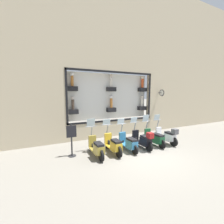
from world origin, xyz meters
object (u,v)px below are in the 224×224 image
Objects in this scene: scooter_black_2 at (143,140)px; scooter_yellow_4 at (113,145)px; scooter_white_0 at (167,136)px; scooter_green_1 at (155,138)px; shop_sign_post at (72,139)px; scooter_teal_3 at (129,143)px; scooter_olive_5 at (97,147)px.

scooter_black_2 is 1.00× the size of scooter_yellow_4.
scooter_white_0 is 1.00× the size of scooter_yellow_4.
scooter_white_0 is 1.00× the size of scooter_green_1.
scooter_green_1 reaches higher than shop_sign_post.
scooter_teal_3 is (0.06, 0.86, -0.05)m from scooter_black_2.
shop_sign_post is at bearing 61.96° from scooter_olive_5.
scooter_green_1 reaches higher than scooter_white_0.
scooter_white_0 is 3.42m from scooter_yellow_4.
shop_sign_post is at bearing 78.62° from scooter_teal_3.
scooter_olive_5 reaches higher than scooter_teal_3.
scooter_olive_5 reaches higher than shop_sign_post.
scooter_white_0 is 2.57m from scooter_teal_3.
shop_sign_post is at bearing 83.01° from scooter_green_1.
scooter_yellow_4 is (0.06, 3.42, -0.03)m from scooter_white_0.
scooter_white_0 is at bearing -91.04° from scooter_yellow_4.
scooter_white_0 is at bearing -96.51° from shop_sign_post.
scooter_yellow_4 reaches higher than scooter_teal_3.
scooter_white_0 is at bearing -90.83° from scooter_olive_5.
scooter_black_2 is at bearing 94.20° from scooter_green_1.
scooter_yellow_4 is at bearing -89.99° from scooter_olive_5.
scooter_white_0 is 1.01× the size of scooter_teal_3.
scooter_black_2 is 2.57m from scooter_olive_5.
scooter_black_2 reaches higher than scooter_teal_3.
scooter_teal_3 is 0.86m from scooter_yellow_4.
scooter_teal_3 is at bearing 86.14° from scooter_black_2.
scooter_olive_5 is at bearing 89.17° from scooter_white_0.
scooter_yellow_4 is 1.20× the size of shop_sign_post.
shop_sign_post is (0.61, 3.59, 0.33)m from scooter_black_2.
scooter_olive_5 reaches higher than scooter_green_1.
shop_sign_post is at bearing 80.39° from scooter_black_2.
scooter_green_1 reaches higher than scooter_black_2.
scooter_green_1 is 1.00× the size of scooter_black_2.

